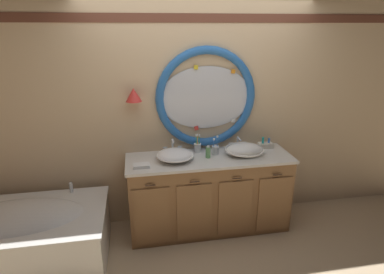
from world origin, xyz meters
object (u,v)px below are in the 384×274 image
toiletry_basket (266,145)px  soap_dispenser (208,152)px  bathtub (18,235)px  sink_basin_right (244,150)px  toothbrush_holder_left (197,147)px  folded_hand_towel (141,166)px  sink_basin_left (175,155)px  toothbrush_holder_right (215,150)px

toiletry_basket → soap_dispenser: bearing=-166.5°
bathtub → soap_dispenser: soap_dispenser is taller
bathtub → toiletry_basket: 2.78m
sink_basin_right → toothbrush_holder_left: size_ratio=1.95×
sink_basin_right → folded_hand_towel: sink_basin_right is taller
sink_basin_right → bathtub: bearing=-173.8°
sink_basin_left → soap_dispenser: size_ratio=2.70×
bathtub → toothbrush_holder_left: bearing=13.6°
sink_basin_left → toiletry_basket: size_ratio=2.40×
toothbrush_holder_left → toiletry_basket: size_ratio=1.33×
sink_basin_left → sink_basin_right: sink_basin_right is taller
toothbrush_holder_left → soap_dispenser: size_ratio=1.50×
bathtub → soap_dispenser: bearing=7.8°
sink_basin_left → toothbrush_holder_left: size_ratio=1.80×
bathtub → toiletry_basket: bearing=9.4°
bathtub → folded_hand_towel: (1.22, 0.15, 0.57)m
sink_basin_left → toiletry_basket: (1.10, 0.19, -0.03)m
folded_hand_towel → bathtub: bearing=-173.0°
toothbrush_holder_right → soap_dispenser: 0.13m
toothbrush_holder_left → sink_basin_right: bearing=-21.8°
sink_basin_right → toiletry_basket: (0.33, 0.19, -0.04)m
sink_basin_left → folded_hand_towel: size_ratio=2.25×
sink_basin_right → soap_dispenser: bearing=178.3°
sink_basin_right → toothbrush_holder_right: toothbrush_holder_right is taller
bathtub → toothbrush_holder_left: size_ratio=7.60×
bathtub → soap_dispenser: 2.05m
folded_hand_towel → soap_dispenser: bearing=9.2°
sink_basin_left → toothbrush_holder_right: bearing=11.2°
toothbrush_holder_right → bathtub: bearing=-170.4°
soap_dispenser → folded_hand_towel: soap_dispenser is taller
sink_basin_left → folded_hand_towel: (-0.36, -0.10, -0.05)m
toothbrush_holder_left → toiletry_basket: toothbrush_holder_left is taller
toiletry_basket → toothbrush_holder_right: bearing=-171.3°
sink_basin_left → toothbrush_holder_left: toothbrush_holder_left is taller
toothbrush_holder_left → toothbrush_holder_right: same height
bathtub → folded_hand_towel: size_ratio=9.50×
sink_basin_right → toothbrush_holder_right: 0.32m
sink_basin_right → toothbrush_holder_left: bearing=158.2°
toothbrush_holder_left → toiletry_basket: (0.82, -0.01, -0.03)m
sink_basin_left → sink_basin_right: (0.77, 0.00, 0.01)m
bathtub → toiletry_basket: toiletry_basket is taller
toothbrush_holder_left → sink_basin_left: bearing=-145.2°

